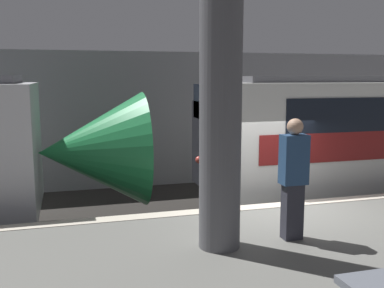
% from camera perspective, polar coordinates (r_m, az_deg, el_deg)
% --- Properties ---
extents(ground_plane, '(120.00, 120.00, 0.00)m').
position_cam_1_polar(ground_plane, '(9.05, 10.23, -13.66)').
color(ground_plane, '#282623').
extents(platform, '(40.00, 4.86, 1.04)m').
position_cam_1_polar(platform, '(6.94, 19.51, -16.59)').
color(platform, slate).
rests_on(platform, ground).
extents(station_rear_barrier, '(50.00, 0.15, 4.15)m').
position_cam_1_polar(station_rear_barrier, '(14.24, -0.43, 3.25)').
color(station_rear_barrier, gray).
rests_on(station_rear_barrier, ground).
extents(support_pillar_near, '(0.58, 0.58, 4.04)m').
position_cam_1_polar(support_pillar_near, '(6.09, 3.64, 5.17)').
color(support_pillar_near, '#56565B').
rests_on(support_pillar_near, platform).
extents(person_waiting, '(0.38, 0.24, 1.79)m').
position_cam_1_polar(person_waiting, '(6.69, 12.76, -3.94)').
color(person_waiting, '#2D2D38').
rests_on(person_waiting, platform).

